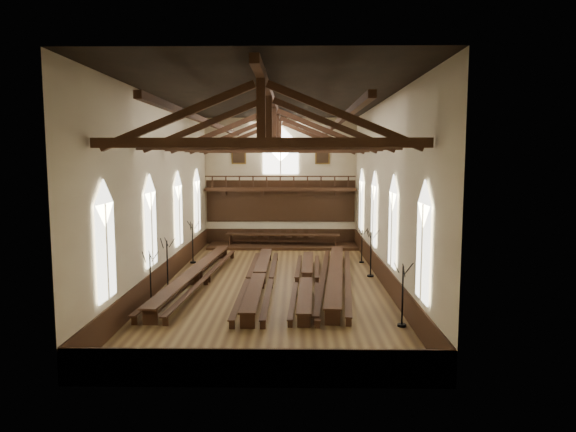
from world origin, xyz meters
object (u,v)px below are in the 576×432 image
(candelabrum_right_mid, at_px, (371,262))
(refectory_row_c, at_px, (307,278))
(dais, at_px, (283,246))
(candelabrum_right_far, at_px, (362,252))
(candelabrum_left_mid, at_px, (168,273))
(candelabrum_right_near, at_px, (402,307))
(refectory_row_a, at_px, (196,273))
(refectory_row_d, at_px, (336,273))
(candelabrum_left_near, at_px, (151,289))
(refectory_row_b, at_px, (259,276))
(high_table, at_px, (283,236))
(candelabrum_left_far, at_px, (193,250))

(candelabrum_right_mid, bearing_deg, refectory_row_c, -146.40)
(dais, bearing_deg, candelabrum_right_far, -47.60)
(candelabrum_left_mid, distance_m, candelabrum_right_near, 12.57)
(refectory_row_a, height_order, refectory_row_d, refectory_row_d)
(candelabrum_left_near, relative_size, candelabrum_right_far, 1.13)
(refectory_row_a, relative_size, refectory_row_b, 1.03)
(candelabrum_right_near, bearing_deg, refectory_row_c, 120.61)
(candelabrum_left_near, xyz_separation_m, candelabrum_right_mid, (11.10, 6.10, 0.05))
(refectory_row_b, height_order, dais, refectory_row_b)
(high_table, distance_m, candelabrum_left_mid, 14.03)
(refectory_row_b, distance_m, candelabrum_right_mid, 6.72)
(refectory_row_a, xyz_separation_m, high_table, (4.50, 11.62, 0.32))
(refectory_row_a, distance_m, candelabrum_left_near, 4.51)
(refectory_row_c, bearing_deg, high_table, 97.37)
(high_table, xyz_separation_m, candelabrum_right_near, (5.35, -18.70, -0.09))
(refectory_row_a, bearing_deg, refectory_row_b, -8.63)
(candelabrum_right_far, bearing_deg, dais, 132.40)
(refectory_row_b, xyz_separation_m, candelabrum_right_far, (6.31, 6.29, 0.15))
(high_table, bearing_deg, candelabrum_left_mid, -114.18)
(refectory_row_a, xyz_separation_m, candelabrum_left_near, (-1.24, -4.33, 0.21))
(candelabrum_right_mid, xyz_separation_m, candelabrum_right_far, (0.00, 3.99, -0.14))
(dais, bearing_deg, candelabrum_right_near, -74.02)
(refectory_row_a, distance_m, candelabrum_right_mid, 10.02)
(candelabrum_right_far, bearing_deg, refectory_row_c, -120.08)
(high_table, relative_size, candelabrum_right_mid, 3.19)
(refectory_row_d, relative_size, high_table, 1.70)
(high_table, bearing_deg, candelabrum_right_near, -74.02)
(refectory_row_d, bearing_deg, candelabrum_right_mid, 37.75)
(candelabrum_left_near, bearing_deg, candelabrum_right_mid, 28.78)
(dais, relative_size, candelabrum_left_mid, 4.16)
(candelabrum_right_far, bearing_deg, candelabrum_right_near, -90.00)
(dais, xyz_separation_m, candelabrum_right_near, (5.35, -18.70, 0.71))
(refectory_row_b, relative_size, candelabrum_left_far, 5.21)
(refectory_row_b, height_order, candelabrum_right_mid, candelabrum_right_mid)
(refectory_row_d, xyz_separation_m, candelabrum_right_far, (2.14, 5.65, 0.11))
(high_table, bearing_deg, candelabrum_right_mid, -61.48)
(dais, xyz_separation_m, candelabrum_left_mid, (-5.75, -12.79, 0.73))
(refectory_row_d, distance_m, candelabrum_left_near, 10.00)
(dais, height_order, candelabrum_right_far, candelabrum_right_far)
(refectory_row_c, xyz_separation_m, high_table, (-1.60, 12.35, 0.41))
(high_table, xyz_separation_m, candelabrum_right_far, (5.35, -5.86, -0.20))
(candelabrum_right_mid, bearing_deg, candelabrum_left_mid, -165.16)
(refectory_row_a, height_order, candelabrum_right_far, candelabrum_right_far)
(dais, xyz_separation_m, candelabrum_left_near, (-5.75, -15.95, 0.69))
(candelabrum_left_mid, bearing_deg, candelabrum_right_mid, 14.84)
(candelabrum_left_far, bearing_deg, candelabrum_right_mid, -18.56)
(dais, height_order, candelabrum_right_near, candelabrum_right_near)
(dais, height_order, candelabrum_left_mid, candelabrum_left_mid)
(candelabrum_left_near, bearing_deg, dais, 70.19)
(refectory_row_a, relative_size, candelabrum_right_mid, 5.39)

